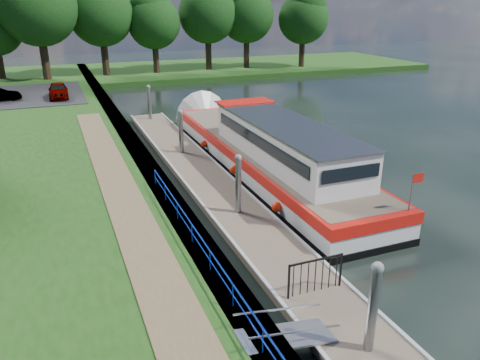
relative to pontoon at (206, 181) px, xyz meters
name	(u,v)px	position (x,y,z in m)	size (l,w,h in m)	color
ground	(355,349)	(0.00, -13.00, -0.18)	(160.00, 160.00, 0.00)	black
bank_edge	(148,171)	(-2.55, 2.00, 0.20)	(1.10, 90.00, 0.78)	#473D2D
far_bank	(201,69)	(12.00, 39.00, 0.12)	(60.00, 18.00, 0.60)	#193D11
footpath	(135,225)	(-4.40, -5.00, 0.62)	(1.60, 40.00, 0.05)	brown
carpark	(0,97)	(-11.00, 25.00, 0.62)	(14.00, 12.00, 0.06)	black
blue_fence	(221,271)	(-2.75, -10.00, 1.13)	(0.04, 18.04, 0.72)	#0C2DBF
pontoon	(206,181)	(0.00, 0.00, 0.00)	(2.50, 30.00, 0.56)	brown
mooring_piles	(205,161)	(0.00, 0.00, 1.10)	(0.30, 27.30, 3.55)	gray
gangway	(286,335)	(-1.85, -12.50, 0.44)	(2.58, 1.00, 0.92)	#A5A8AD
gate_panel	(316,271)	(0.00, -10.80, 0.97)	(1.85, 0.05, 1.15)	black
barge	(260,149)	(3.60, 1.26, 0.90)	(4.36, 21.15, 4.78)	black
horizon_trees	(89,9)	(-1.61, 35.68, 7.76)	(54.38, 10.03, 12.87)	#332316
car_a	(58,90)	(-6.15, 22.31, 1.32)	(1.57, 3.91, 1.33)	#999999
car_b	(0,95)	(-10.75, 22.67, 1.18)	(1.13, 3.24, 1.07)	#999999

